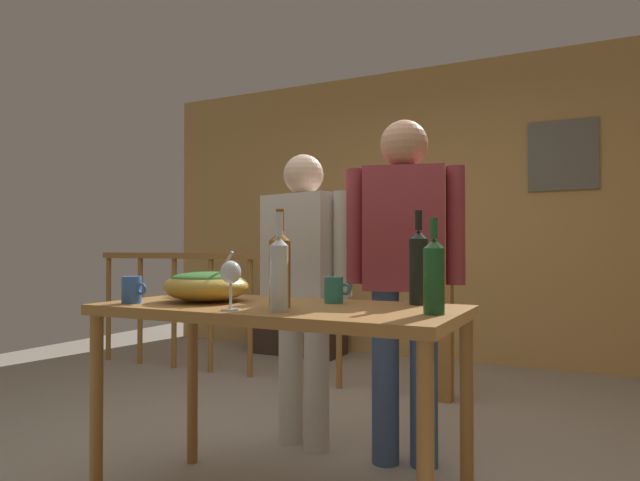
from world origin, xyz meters
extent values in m
plane|color=#9E9384|center=(0.00, 0.00, 0.00)|extent=(7.71, 7.71, 0.00)
cube|color=tan|center=(0.00, 2.69, 1.36)|extent=(5.93, 0.10, 2.71)
cube|color=#666356|center=(1.06, 2.63, 1.80)|extent=(0.54, 0.03, 0.58)
cylinder|color=#9E6B33|center=(-2.71, 1.31, 0.47)|extent=(0.04, 0.04, 0.93)
cylinder|color=#9E6B33|center=(-2.33, 1.31, 0.47)|extent=(0.04, 0.04, 0.93)
cylinder|color=#9E6B33|center=(-1.94, 1.31, 0.47)|extent=(0.04, 0.04, 0.93)
cylinder|color=#9E6B33|center=(-1.55, 1.31, 0.47)|extent=(0.04, 0.04, 0.93)
cylinder|color=#9E6B33|center=(-1.16, 1.31, 0.47)|extent=(0.04, 0.04, 0.93)
cylinder|color=#9E6B33|center=(-0.77, 1.31, 0.47)|extent=(0.04, 0.04, 0.93)
cylinder|color=#9E6B33|center=(-0.39, 1.31, 0.47)|extent=(0.04, 0.04, 0.93)
cylinder|color=#9E6B33|center=(0.00, 1.31, 0.47)|extent=(0.04, 0.04, 0.93)
cylinder|color=#9E6B33|center=(0.39, 1.31, 0.47)|extent=(0.04, 0.04, 0.93)
cube|color=#9E6B33|center=(-1.16, 1.31, 0.96)|extent=(3.18, 0.07, 0.05)
cube|color=#9E6B33|center=(0.39, 1.31, 0.52)|extent=(0.10, 0.10, 1.03)
cube|color=#38281E|center=(-1.30, 2.34, 0.25)|extent=(0.90, 0.40, 0.49)
cube|color=black|center=(-1.30, 2.34, 0.50)|extent=(0.20, 0.12, 0.02)
cylinder|color=black|center=(-1.30, 2.34, 0.55)|extent=(0.03, 0.03, 0.08)
cube|color=black|center=(-1.30, 2.31, 0.74)|extent=(0.49, 0.06, 0.28)
cube|color=black|center=(-1.30, 2.28, 0.74)|extent=(0.45, 0.01, 0.25)
cube|color=#9E6B33|center=(0.20, -0.55, 0.79)|extent=(1.37, 0.65, 0.04)
cylinder|color=#9E6B33|center=(-0.44, -0.84, 0.38)|extent=(0.05, 0.05, 0.77)
cylinder|color=#9E6B33|center=(0.85, -0.84, 0.38)|extent=(0.05, 0.05, 0.77)
cylinder|color=#9E6B33|center=(-0.44, -0.27, 0.38)|extent=(0.05, 0.05, 0.77)
cylinder|color=#9E6B33|center=(0.85, -0.27, 0.38)|extent=(0.05, 0.05, 0.77)
ellipsoid|color=gold|center=(-0.13, -0.57, 0.87)|extent=(0.34, 0.34, 0.12)
ellipsoid|color=#38702D|center=(-0.13, -0.57, 0.90)|extent=(0.28, 0.28, 0.06)
cylinder|color=silver|center=(-0.06, -0.57, 0.92)|extent=(0.13, 0.01, 0.18)
cylinder|color=silver|center=(0.15, -0.79, 0.81)|extent=(0.07, 0.07, 0.01)
cylinder|color=silver|center=(0.15, -0.79, 0.86)|extent=(0.01, 0.01, 0.09)
ellipsoid|color=silver|center=(0.15, -0.79, 0.94)|extent=(0.07, 0.07, 0.08)
cylinder|color=brown|center=(0.25, -0.62, 0.93)|extent=(0.08, 0.08, 0.24)
cone|color=brown|center=(0.25, -0.62, 1.07)|extent=(0.08, 0.08, 0.04)
cylinder|color=brown|center=(0.25, -0.62, 1.12)|extent=(0.03, 0.03, 0.08)
cylinder|color=black|center=(0.68, -0.30, 0.93)|extent=(0.07, 0.07, 0.25)
cone|color=black|center=(0.68, -0.30, 1.07)|extent=(0.07, 0.07, 0.03)
cylinder|color=black|center=(0.68, -0.30, 1.13)|extent=(0.03, 0.03, 0.08)
cylinder|color=#1E5628|center=(0.81, -0.59, 0.91)|extent=(0.07, 0.07, 0.22)
cone|color=#1E5628|center=(0.81, -0.59, 1.04)|extent=(0.07, 0.07, 0.03)
cylinder|color=#1E5628|center=(0.81, -0.59, 1.09)|extent=(0.03, 0.03, 0.07)
cylinder|color=silver|center=(0.32, -0.74, 0.92)|extent=(0.06, 0.06, 0.22)
cone|color=silver|center=(0.32, -0.74, 1.05)|extent=(0.06, 0.06, 0.03)
cylinder|color=silver|center=(0.32, -0.74, 1.10)|extent=(0.02, 0.02, 0.09)
cylinder|color=#3866B2|center=(-0.34, -0.76, 0.86)|extent=(0.08, 0.08, 0.11)
torus|color=#3866B2|center=(-0.29, -0.76, 0.86)|extent=(0.05, 0.01, 0.05)
cylinder|color=teal|center=(0.36, -0.40, 0.86)|extent=(0.07, 0.07, 0.10)
torus|color=teal|center=(0.41, -0.40, 0.86)|extent=(0.05, 0.01, 0.05)
cylinder|color=beige|center=(0.02, 0.13, 0.38)|extent=(0.13, 0.13, 0.76)
cylinder|color=beige|center=(-0.15, 0.18, 0.38)|extent=(0.13, 0.13, 0.76)
cube|color=beige|center=(-0.07, 0.16, 1.03)|extent=(0.46, 0.32, 0.54)
cylinder|color=beige|center=(0.18, 0.09, 1.04)|extent=(0.09, 0.09, 0.51)
cylinder|color=beige|center=(-0.32, 0.22, 1.04)|extent=(0.09, 0.09, 0.51)
sphere|color=beige|center=(-0.07, 0.16, 1.40)|extent=(0.21, 0.21, 0.21)
cylinder|color=#3D5684|center=(0.56, 0.18, 0.41)|extent=(0.13, 0.13, 0.82)
cylinder|color=#3D5684|center=(0.39, 0.13, 0.41)|extent=(0.13, 0.13, 0.82)
cube|color=#9E3842|center=(0.47, 0.16, 1.11)|extent=(0.42, 0.31, 0.58)
cylinder|color=#9E3842|center=(0.70, 0.22, 1.13)|extent=(0.09, 0.09, 0.55)
cylinder|color=#9E3842|center=(0.24, 0.10, 1.13)|extent=(0.09, 0.09, 0.55)
sphere|color=tan|center=(0.47, 0.16, 1.52)|extent=(0.23, 0.23, 0.23)
camera|label=1|loc=(1.27, -2.35, 1.02)|focal=30.81mm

